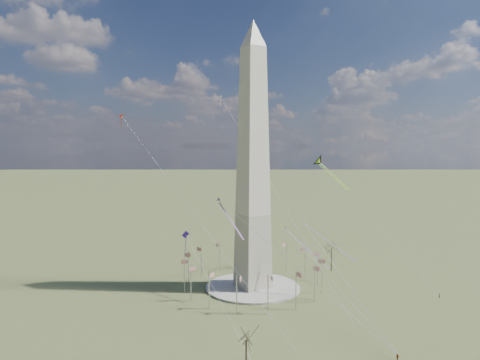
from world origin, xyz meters
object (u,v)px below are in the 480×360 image
tree_near (332,248)px  person_east (439,296)px  kite_delta_black (320,163)px  washington_monument (253,163)px

tree_near → person_east: tree_near is taller
person_east → kite_delta_black: (-9.96, 52.42, 46.16)m
person_east → kite_delta_black: bearing=-124.2°
person_east → washington_monument: bearing=-85.7°
washington_monument → kite_delta_black: 42.11m
tree_near → kite_delta_black: size_ratio=0.80×
kite_delta_black → tree_near: bearing=81.2°
washington_monument → tree_near: bearing=0.9°
washington_monument → tree_near: size_ratio=6.91×
washington_monument → person_east: bearing=-40.8°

